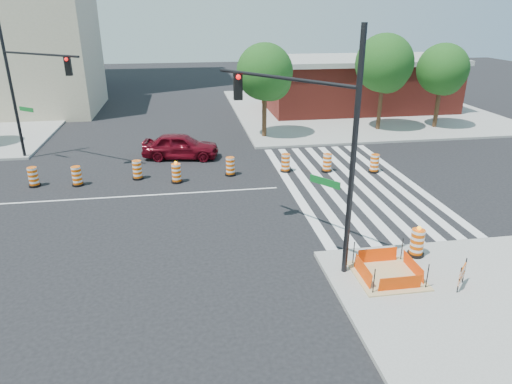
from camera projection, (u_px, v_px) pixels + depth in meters
ground at (137, 196)px, 22.41m from camera, size 120.00×120.00×0.00m
sidewalk_ne at (355, 109)px, 41.51m from camera, size 22.00×22.00×0.15m
crosswalk_east at (350, 183)px, 24.01m from camera, size 6.75×13.50×0.01m
lane_centerline at (137, 196)px, 22.41m from camera, size 14.00×0.12×0.01m
excavation_pit at (388, 274)px, 15.40m from camera, size 2.20×2.20×0.90m
brick_storefront at (358, 84)px, 40.67m from camera, size 16.50×8.50×4.60m
beige_midrise at (8, 53)px, 38.93m from camera, size 14.00×10.00×10.00m
red_coupe at (181, 146)px, 27.80m from camera, size 4.83×2.61×1.56m
signal_pole_se at (311, 127)px, 15.02m from camera, size 3.78×4.95×8.06m
signal_pole_nw at (28, 80)px, 25.55m from camera, size 4.85×3.74×7.91m
pit_drum at (417, 243)px, 16.55m from camera, size 0.60×0.60×1.18m
barricade at (462, 274)px, 14.61m from camera, size 0.58×0.58×0.92m
tree_north_c at (265, 75)px, 30.88m from camera, size 3.83×3.83×6.51m
tree_north_d at (384, 66)px, 32.64m from camera, size 4.13×4.13×7.02m
tree_north_e at (443, 72)px, 33.45m from camera, size 3.72×3.71×6.30m
median_drum_2 at (33, 178)px, 23.46m from camera, size 0.60×0.60×1.02m
median_drum_3 at (77, 177)px, 23.58m from camera, size 0.60×0.60×1.02m
median_drum_4 at (137, 170)px, 24.49m from camera, size 0.60×0.60×1.02m
median_drum_5 at (176, 174)px, 23.99m from camera, size 0.60×0.60×1.18m
median_drum_6 at (230, 167)px, 25.03m from camera, size 0.60×0.60×1.02m
median_drum_7 at (286, 163)px, 25.59m from camera, size 0.60×0.60×1.02m
median_drum_8 at (327, 164)px, 25.59m from camera, size 0.60×0.60×1.02m
median_drum_9 at (374, 164)px, 25.51m from camera, size 0.60×0.60×1.02m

